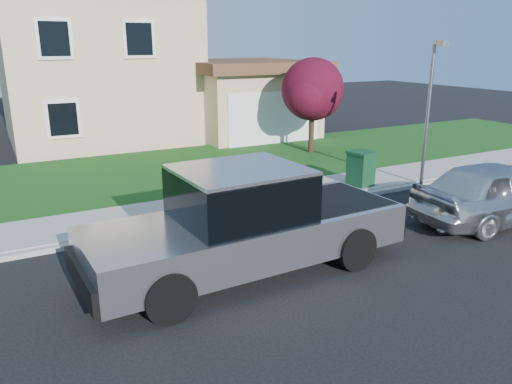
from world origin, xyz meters
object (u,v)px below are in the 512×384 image
at_px(pickup_truck, 246,224).
at_px(street_lamp, 429,107).
at_px(woman, 204,215).
at_px(trash_bin, 361,168).
at_px(ornamental_tree, 313,92).
at_px(sedan, 501,192).

distance_m(pickup_truck, street_lamp, 8.25).
distance_m(woman, trash_bin, 6.50).
distance_m(trash_bin, street_lamp, 2.74).
bearing_deg(woman, pickup_truck, 110.20).
bearing_deg(ornamental_tree, pickup_truck, -130.83).
relative_size(ornamental_tree, trash_bin, 3.54).
height_order(pickup_truck, trash_bin, pickup_truck).
height_order(woman, ornamental_tree, ornamental_tree).
bearing_deg(ornamental_tree, trash_bin, -107.69).
xyz_separation_m(sedan, trash_bin, (-1.20, 4.02, -0.11)).
relative_size(pickup_truck, woman, 3.86).
distance_m(sedan, ornamental_tree, 9.28).
distance_m(pickup_truck, sedan, 7.05).
relative_size(woman, ornamental_tree, 0.45).
height_order(pickup_truck, street_lamp, street_lamp).
relative_size(sedan, ornamental_tree, 1.24).
relative_size(sedan, trash_bin, 4.39).
distance_m(woman, ornamental_tree, 10.73).
relative_size(ornamental_tree, street_lamp, 0.85).
xyz_separation_m(pickup_truck, sedan, (7.03, -0.48, -0.20)).
height_order(sedan, ornamental_tree, ornamental_tree).
distance_m(pickup_truck, trash_bin, 6.82).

